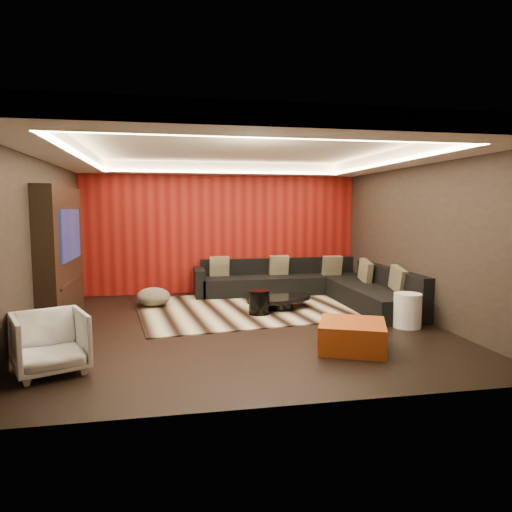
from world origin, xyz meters
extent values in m
cube|color=black|center=(0.00, 0.00, -0.01)|extent=(6.00, 6.00, 0.02)
cube|color=silver|center=(0.00, 0.00, 2.81)|extent=(6.00, 6.00, 0.02)
cube|color=black|center=(0.00, 3.01, 1.40)|extent=(6.00, 0.02, 2.80)
cube|color=black|center=(-3.01, 0.00, 1.40)|extent=(0.02, 6.00, 2.80)
cube|color=black|center=(3.01, 0.00, 1.40)|extent=(0.02, 6.00, 2.80)
cube|color=#6B0C0A|center=(0.00, 2.97, 1.40)|extent=(5.98, 0.05, 2.78)
cube|color=silver|center=(0.00, 2.70, 2.69)|extent=(6.00, 0.60, 0.22)
cube|color=silver|center=(0.00, -2.70, 2.69)|extent=(6.00, 0.60, 0.22)
cube|color=silver|center=(-2.70, 0.00, 2.69)|extent=(0.60, 4.80, 0.22)
cube|color=silver|center=(2.70, 0.00, 2.69)|extent=(0.60, 4.80, 0.22)
cube|color=#FFD899|center=(0.00, 2.36, 2.60)|extent=(4.80, 0.08, 0.04)
cube|color=#FFD899|center=(0.00, -2.36, 2.60)|extent=(4.80, 0.08, 0.04)
cube|color=#FFD899|center=(-2.36, 0.00, 2.60)|extent=(0.08, 4.80, 0.04)
cube|color=#FFD899|center=(2.36, 0.00, 2.60)|extent=(0.08, 4.80, 0.04)
cube|color=black|center=(-2.85, 0.60, 1.10)|extent=(0.30, 2.00, 2.20)
cube|color=black|center=(-2.69, 0.60, 1.45)|extent=(0.04, 1.30, 0.80)
cube|color=black|center=(-2.69, 0.60, 0.70)|extent=(0.04, 1.60, 0.04)
cube|color=beige|center=(0.28, 1.25, 0.01)|extent=(4.37, 3.51, 0.02)
cylinder|color=black|center=(0.82, 1.02, 0.13)|extent=(1.70, 1.70, 0.22)
cylinder|color=black|center=(0.36, 0.66, 0.23)|extent=(0.46, 0.46, 0.42)
ellipsoid|color=#B8A68E|center=(-1.47, 1.69, 0.20)|extent=(0.71, 0.71, 0.35)
cylinder|color=white|center=(2.50, -0.56, 0.27)|extent=(0.46, 0.46, 0.54)
cube|color=#993613|center=(1.20, -1.48, 0.19)|extent=(1.10, 1.10, 0.37)
imported|color=silver|center=(-2.50, -1.65, 0.35)|extent=(0.99, 1.00, 0.70)
cube|color=black|center=(1.25, 2.55, 0.20)|extent=(3.50, 0.90, 0.40)
cube|color=black|center=(1.25, 2.90, 0.57)|extent=(3.50, 0.20, 0.35)
cube|color=black|center=(2.55, 0.80, 0.20)|extent=(0.90, 2.60, 0.40)
cube|color=black|center=(2.90, 0.80, 0.57)|extent=(0.20, 2.60, 0.35)
cube|color=black|center=(-0.55, 2.55, 0.30)|extent=(0.20, 0.90, 0.60)
cube|color=#C1B78E|center=(2.79, 0.30, 0.62)|extent=(0.12, 0.50, 0.50)
cube|color=#C1B78E|center=(-0.11, 2.70, 0.62)|extent=(0.42, 0.20, 0.44)
cube|color=#C1B78E|center=(2.67, 1.40, 0.62)|extent=(0.12, 0.50, 0.50)
cube|color=#C1B78E|center=(1.20, 2.65, 0.62)|extent=(0.42, 0.20, 0.44)
cube|color=#C1B78E|center=(2.33, 2.37, 0.62)|extent=(0.42, 0.20, 0.44)
camera|label=1|loc=(-1.14, -7.02, 1.86)|focal=32.00mm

